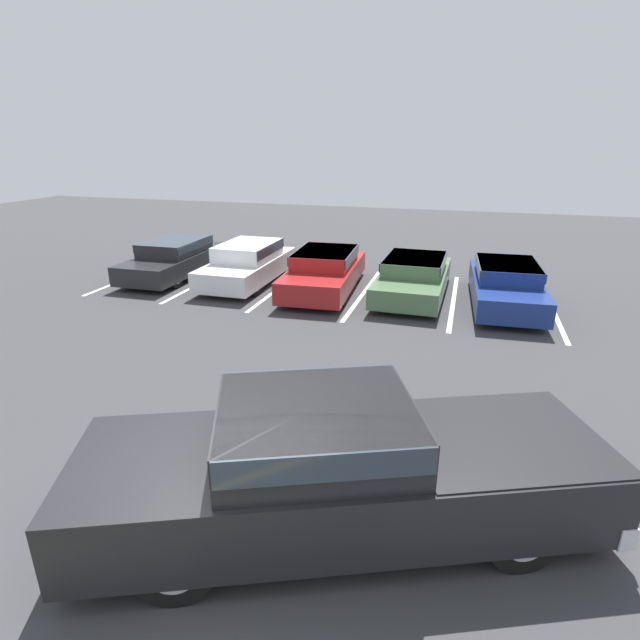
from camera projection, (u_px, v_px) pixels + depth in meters
ground_plane at (213, 544)px, 5.71m from camera, size 60.00×60.00×0.00m
stall_stripe_a at (138, 274)px, 17.14m from camera, size 0.12×5.36×0.01m
stall_stripe_b at (207, 280)px, 16.43m from camera, size 0.12×5.36×0.01m
stall_stripe_c at (282, 286)px, 15.73m from camera, size 0.12×5.36×0.01m
stall_stripe_d at (364, 293)px, 15.02m from camera, size 0.12×5.36×0.01m
stall_stripe_e at (453, 301)px, 14.32m from camera, size 0.12×5.36×0.01m
stall_stripe_f at (553, 309)px, 13.61m from camera, size 0.12×5.36×0.01m
pickup_truck at (344, 466)px, 5.73m from camera, size 6.32×4.16×1.65m
parked_sedan_a at (175, 257)px, 16.73m from camera, size 1.82×4.57×1.22m
parked_sedan_b at (248, 262)px, 15.91m from camera, size 1.78×4.32×1.27m
parked_sedan_c at (325, 270)px, 15.07m from camera, size 2.11×4.66×1.23m
parked_sedan_d at (414, 275)px, 14.61m from camera, size 1.92×4.51×1.14m
parked_sedan_e at (506, 283)px, 13.70m from camera, size 1.97×4.54×1.20m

